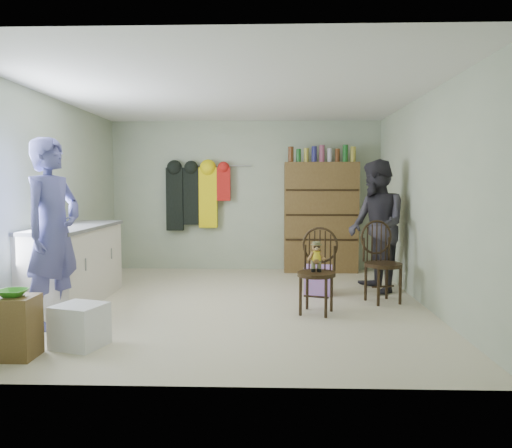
{
  "coord_description": "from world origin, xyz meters",
  "views": [
    {
      "loc": [
        0.45,
        -5.92,
        1.43
      ],
      "look_at": [
        0.25,
        0.2,
        0.95
      ],
      "focal_mm": 35.0,
      "sensor_mm": 36.0,
      "label": 1
    }
  ],
  "objects_px": {
    "chair_far": "(381,258)",
    "dresser": "(321,216)",
    "counter": "(75,264)",
    "chair_front": "(317,265)"
  },
  "relations": [
    {
      "from": "chair_far",
      "to": "dresser",
      "type": "relative_size",
      "value": 0.48
    },
    {
      "from": "counter",
      "to": "chair_front",
      "type": "distance_m",
      "value": 2.93
    },
    {
      "from": "counter",
      "to": "chair_far",
      "type": "relative_size",
      "value": 1.87
    },
    {
      "from": "counter",
      "to": "chair_far",
      "type": "distance_m",
      "value": 3.74
    },
    {
      "from": "chair_front",
      "to": "dresser",
      "type": "distance_m",
      "value": 2.73
    },
    {
      "from": "chair_far",
      "to": "dresser",
      "type": "distance_m",
      "value": 2.22
    },
    {
      "from": "chair_front",
      "to": "chair_far",
      "type": "xyz_separation_m",
      "value": [
        0.83,
        0.56,
        -0.0
      ]
    },
    {
      "from": "chair_far",
      "to": "dresser",
      "type": "bearing_deg",
      "value": 85.61
    },
    {
      "from": "counter",
      "to": "chair_far",
      "type": "bearing_deg",
      "value": 2.64
    },
    {
      "from": "chair_front",
      "to": "chair_far",
      "type": "relative_size",
      "value": 0.96
    }
  ]
}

